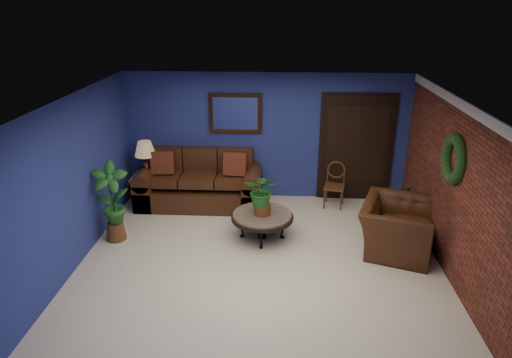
# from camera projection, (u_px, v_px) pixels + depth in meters

# --- Properties ---
(floor) EXTENTS (5.50, 5.50, 0.00)m
(floor) POSITION_uv_depth(u_px,v_px,m) (260.00, 260.00, 7.06)
(floor) COLOR beige
(floor) RESTS_ON ground
(wall_back) EXTENTS (5.50, 0.04, 2.50)m
(wall_back) POSITION_uv_depth(u_px,v_px,m) (266.00, 137.00, 8.92)
(wall_back) COLOR navy
(wall_back) RESTS_ON ground
(wall_left) EXTENTS (0.04, 5.00, 2.50)m
(wall_left) POSITION_uv_depth(u_px,v_px,m) (75.00, 182.00, 6.74)
(wall_left) COLOR navy
(wall_left) RESTS_ON ground
(wall_right_brick) EXTENTS (0.04, 5.00, 2.50)m
(wall_right_brick) POSITION_uv_depth(u_px,v_px,m) (454.00, 190.00, 6.45)
(wall_right_brick) COLOR maroon
(wall_right_brick) RESTS_ON ground
(ceiling) EXTENTS (5.50, 5.00, 0.02)m
(ceiling) POSITION_uv_depth(u_px,v_px,m) (261.00, 100.00, 6.13)
(ceiling) COLOR silver
(ceiling) RESTS_ON wall_back
(crown_molding) EXTENTS (0.03, 5.00, 0.14)m
(crown_molding) POSITION_uv_depth(u_px,v_px,m) (466.00, 108.00, 6.02)
(crown_molding) COLOR white
(crown_molding) RESTS_ON wall_right_brick
(wall_mirror) EXTENTS (1.02, 0.06, 0.77)m
(wall_mirror) POSITION_uv_depth(u_px,v_px,m) (235.00, 113.00, 8.74)
(wall_mirror) COLOR #3D2110
(wall_mirror) RESTS_ON wall_back
(closet_door) EXTENTS (1.44, 0.06, 2.18)m
(closet_door) POSITION_uv_depth(u_px,v_px,m) (356.00, 149.00, 8.87)
(closet_door) COLOR black
(closet_door) RESTS_ON wall_back
(wreath) EXTENTS (0.16, 0.72, 0.72)m
(wreath) POSITION_uv_depth(u_px,v_px,m) (454.00, 159.00, 6.34)
(wreath) COLOR black
(wreath) RESTS_ON wall_right_brick
(sofa) EXTENTS (2.38, 1.03, 1.07)m
(sofa) POSITION_uv_depth(u_px,v_px,m) (201.00, 186.00, 8.93)
(sofa) COLOR #412012
(sofa) RESTS_ON ground
(coffee_table) EXTENTS (1.04, 1.04, 0.45)m
(coffee_table) POSITION_uv_depth(u_px,v_px,m) (262.00, 217.00, 7.58)
(coffee_table) COLOR #534D48
(coffee_table) RESTS_ON ground
(end_table) EXTENTS (0.61, 0.61, 0.56)m
(end_table) POSITION_uv_depth(u_px,v_px,m) (148.00, 182.00, 8.92)
(end_table) COLOR #534D48
(end_table) RESTS_ON ground
(table_lamp) EXTENTS (0.40, 0.40, 0.67)m
(table_lamp) POSITION_uv_depth(u_px,v_px,m) (145.00, 155.00, 8.71)
(table_lamp) COLOR #3D2110
(table_lamp) RESTS_ON end_table
(side_chair) EXTENTS (0.44, 0.44, 0.87)m
(side_chair) POSITION_uv_depth(u_px,v_px,m) (335.00, 182.00, 8.77)
(side_chair) COLOR #5B331A
(side_chair) RESTS_ON ground
(armchair) EXTENTS (1.42, 1.52, 0.80)m
(armchair) POSITION_uv_depth(u_px,v_px,m) (397.00, 227.00, 7.22)
(armchair) COLOR #412012
(armchair) RESTS_ON ground
(coffee_plant) EXTENTS (0.62, 0.57, 0.72)m
(coffee_plant) POSITION_uv_depth(u_px,v_px,m) (262.00, 192.00, 7.42)
(coffee_plant) COLOR brown
(coffee_plant) RESTS_ON coffee_table
(floor_plant) EXTENTS (0.45, 0.40, 0.83)m
(floor_plant) POSITION_uv_depth(u_px,v_px,m) (399.00, 205.00, 7.91)
(floor_plant) COLOR brown
(floor_plant) RESTS_ON ground
(tall_plant) EXTENTS (0.66, 0.52, 1.36)m
(tall_plant) POSITION_uv_depth(u_px,v_px,m) (112.00, 200.00, 7.42)
(tall_plant) COLOR brown
(tall_plant) RESTS_ON ground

